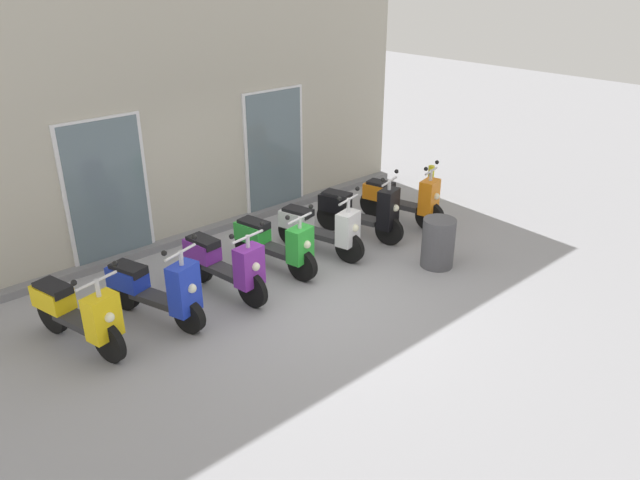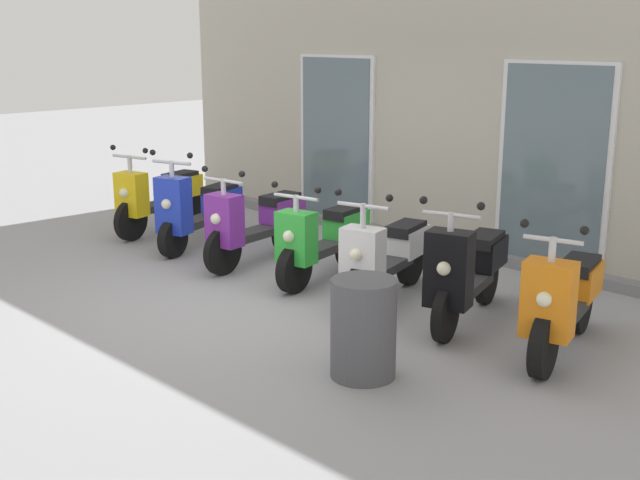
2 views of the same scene
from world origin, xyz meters
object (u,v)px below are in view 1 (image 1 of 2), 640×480
(scooter_green, at_px, (275,243))
(trash_bin, at_px, (438,243))
(curb_bollard, at_px, (430,183))
(scooter_orange, at_px, (403,199))
(scooter_purple, at_px, (225,263))
(scooter_white, at_px, (320,228))
(scooter_blue, at_px, (156,289))
(scooter_yellow, at_px, (77,312))
(scooter_black, at_px, (361,210))

(scooter_green, bearing_deg, trash_bin, -38.60)
(curb_bollard, bearing_deg, scooter_orange, -162.17)
(scooter_purple, xyz_separation_m, scooter_orange, (3.82, 0.02, -0.03))
(scooter_green, distance_m, scooter_white, 0.91)
(scooter_purple, bearing_deg, scooter_blue, -179.70)
(scooter_blue, distance_m, curb_bollard, 6.25)
(scooter_yellow, distance_m, curb_bollard, 7.24)
(scooter_purple, distance_m, curb_bollard, 5.19)
(scooter_green, height_order, scooter_orange, scooter_orange)
(scooter_purple, bearing_deg, scooter_orange, 0.26)
(trash_bin, bearing_deg, scooter_white, 124.65)
(curb_bollard, bearing_deg, trash_bin, -139.22)
(scooter_blue, height_order, curb_bollard, scooter_blue)
(scooter_orange, height_order, trash_bin, scooter_orange)
(scooter_yellow, xyz_separation_m, scooter_blue, (1.00, -0.11, -0.01))
(scooter_black, bearing_deg, scooter_blue, -178.74)
(scooter_purple, bearing_deg, trash_bin, -26.39)
(scooter_blue, xyz_separation_m, scooter_orange, (4.89, 0.02, -0.01))
(curb_bollard, bearing_deg, scooter_green, -175.36)
(scooter_blue, xyz_separation_m, trash_bin, (4.01, -1.46, -0.08))
(scooter_black, distance_m, scooter_orange, 1.00)
(scooter_black, bearing_deg, scooter_white, -179.76)
(scooter_blue, bearing_deg, trash_bin, -19.96)
(scooter_black, distance_m, curb_bollard, 2.37)
(scooter_orange, bearing_deg, scooter_purple, -179.74)
(scooter_blue, bearing_deg, scooter_green, 3.24)
(scooter_purple, height_order, scooter_black, scooter_black)
(scooter_yellow, xyz_separation_m, scooter_orange, (5.89, -0.09, -0.02))
(scooter_yellow, distance_m, scooter_black, 4.89)
(trash_bin, bearing_deg, scooter_green, 141.40)
(scooter_yellow, bearing_deg, scooter_purple, -2.87)
(scooter_purple, bearing_deg, scooter_white, 2.32)
(scooter_blue, distance_m, trash_bin, 4.27)
(scooter_yellow, height_order, trash_bin, scooter_yellow)
(scooter_orange, bearing_deg, scooter_blue, -179.73)
(scooter_white, bearing_deg, scooter_blue, -178.41)
(scooter_yellow, relative_size, scooter_black, 1.00)
(scooter_blue, relative_size, scooter_orange, 0.96)
(scooter_green, height_order, scooter_white, scooter_white)
(scooter_green, relative_size, curb_bollard, 2.25)
(scooter_purple, relative_size, scooter_white, 1.03)
(scooter_yellow, xyz_separation_m, scooter_green, (3.04, 0.01, -0.03))
(scooter_yellow, bearing_deg, scooter_white, -0.39)
(scooter_orange, bearing_deg, trash_bin, -120.54)
(scooter_yellow, bearing_deg, scooter_blue, -6.23)
(scooter_black, xyz_separation_m, trash_bin, (0.12, -1.54, -0.11))
(scooter_green, distance_m, trash_bin, 2.52)
(scooter_blue, bearing_deg, scooter_black, 1.26)
(scooter_blue, bearing_deg, curb_bollard, 4.18)
(scooter_yellow, bearing_deg, trash_bin, -17.36)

